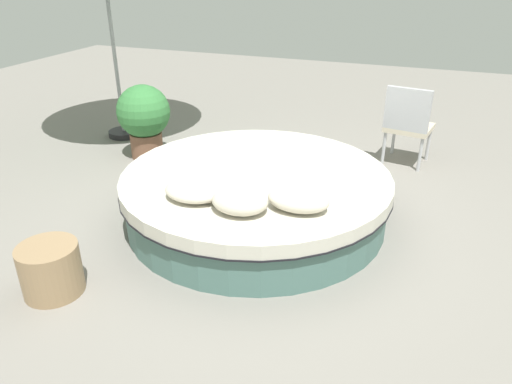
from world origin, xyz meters
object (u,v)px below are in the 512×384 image
(throw_pillow_0, at_px, (194,190))
(side_table, at_px, (51,269))
(round_bed, at_px, (256,196))
(throw_pillow_1, at_px, (240,201))
(throw_pillow_2, at_px, (298,200))
(patio_chair, at_px, (408,121))
(planter, at_px, (144,117))

(throw_pillow_0, bearing_deg, side_table, -128.10)
(round_bed, bearing_deg, side_table, -122.86)
(throw_pillow_1, relative_size, side_table, 1.02)
(throw_pillow_2, relative_size, patio_chair, 0.52)
(patio_chair, relative_size, planter, 1.05)
(throw_pillow_0, bearing_deg, round_bed, 65.75)
(throw_pillow_1, bearing_deg, throw_pillow_0, 170.61)
(planter, xyz_separation_m, side_table, (0.84, -2.66, -0.33))
(round_bed, relative_size, throw_pillow_1, 5.52)
(throw_pillow_2, bearing_deg, throw_pillow_1, -154.54)
(round_bed, bearing_deg, planter, 151.16)
(throw_pillow_0, height_order, patio_chair, patio_chair)
(throw_pillow_1, height_order, patio_chair, patio_chair)
(round_bed, height_order, planter, planter)
(throw_pillow_0, relative_size, throw_pillow_2, 1.00)
(throw_pillow_0, bearing_deg, planter, 132.84)
(side_table, bearing_deg, round_bed, 57.14)
(patio_chair, bearing_deg, throw_pillow_2, -94.63)
(round_bed, xyz_separation_m, planter, (-1.89, 1.04, 0.28))
(throw_pillow_1, xyz_separation_m, patio_chair, (1.06, 2.69, -0.02))
(round_bed, xyz_separation_m, side_table, (-1.05, -1.62, -0.05))
(round_bed, xyz_separation_m, patio_chair, (1.21, 1.94, 0.31))
(throw_pillow_1, xyz_separation_m, throw_pillow_2, (0.42, 0.20, -0.01))
(throw_pillow_0, relative_size, side_table, 1.12)
(round_bed, xyz_separation_m, throw_pillow_0, (-0.30, -0.67, 0.31))
(throw_pillow_0, xyz_separation_m, throw_pillow_2, (0.87, 0.13, 0.01))
(throw_pillow_1, xyz_separation_m, side_table, (-1.19, -0.88, -0.38))
(patio_chair, xyz_separation_m, planter, (-3.10, -0.90, -0.03))
(throw_pillow_2, distance_m, planter, 2.93)
(patio_chair, bearing_deg, throw_pillow_1, -101.81)
(round_bed, bearing_deg, throw_pillow_1, -78.92)
(round_bed, relative_size, throw_pillow_2, 5.03)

